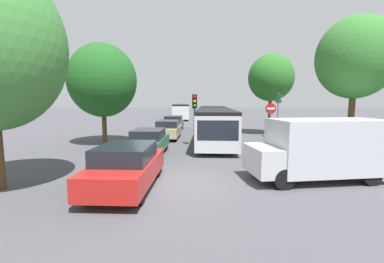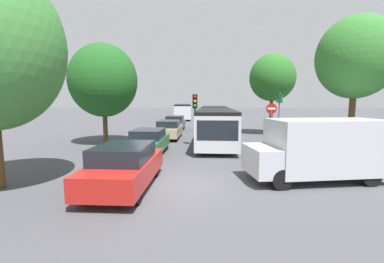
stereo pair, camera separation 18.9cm
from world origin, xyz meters
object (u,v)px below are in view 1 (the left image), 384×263
Objects in this scene: queued_car_green at (149,142)px; direction_sign_post at (278,106)px; queued_car_red at (127,166)px; white_van at (321,148)px; queued_car_graphite at (174,123)px; tree_left_mid at (103,82)px; traffic_light at (195,108)px; queued_car_tan at (168,129)px; tree_right_mid at (272,79)px; no_entry_sign at (270,118)px; articulated_bus at (214,120)px; tree_right_near at (356,60)px; city_bus_rear at (181,110)px.

queued_car_green is 11.09m from direction_sign_post.
white_van reaches higher than queued_car_red.
queued_car_graphite is 0.62× the size of tree_left_mid.
tree_left_mid is (-6.26, 0.92, 1.73)m from traffic_light.
tree_right_mid is (8.82, 2.65, 4.13)m from queued_car_tan.
tree_left_mid reaches higher than white_van.
direction_sign_post reaches higher than queued_car_green.
no_entry_sign is at bearing -110.89° from queued_car_tan.
direction_sign_post is (1.49, 3.11, 0.68)m from no_entry_sign.
articulated_bus reaches higher than queued_car_tan.
tree_right_near is 0.97× the size of tree_right_mid.
tree_left_mid is at bearing 155.62° from queued_car_graphite.
articulated_bus is at bearing -82.71° from white_van.
queued_car_tan is 12.58m from white_van.
queued_car_red is at bearing -40.85° from no_entry_sign.
traffic_light reaches higher than no_entry_sign.
articulated_bus is 2.32× the size of tree_right_mid.
queued_car_tan reaches higher than queued_car_green.
queued_car_graphite is 11.49m from no_entry_sign.
no_entry_sign is 0.78× the size of direction_sign_post.
city_bus_rear is at bearing -67.79° from direction_sign_post.
tree_right_near is (9.60, 3.36, 4.05)m from queued_car_red.
white_van is at bearing -36.36° from tree_left_mid.
queued_car_red is 0.66× the size of tree_right_near.
traffic_light is (2.09, -3.35, 1.77)m from queued_car_tan.
white_van is at bearing 31.10° from traffic_light.
queued_car_green is at bearing 177.71° from queued_car_tan.
direction_sign_post is at bearing -94.42° from tree_right_mid.
traffic_light is (2.13, -9.23, 1.76)m from queued_car_graphite.
direction_sign_post is (8.62, 0.09, 1.82)m from queued_car_tan.
tree_right_near is (2.24, -5.16, 2.94)m from no_entry_sign.
no_entry_sign is at bearing -139.06° from queued_car_graphite.
traffic_light is at bearing -138.26° from tree_right_mid.
queued_car_graphite is at bearing 160.01° from tree_right_mid.
tree_right_mid reaches higher than traffic_light.
queued_car_green is 0.61× the size of tree_right_near.
queued_car_graphite is (0.42, 11.88, 0.02)m from queued_car_green.
tree_right_mid is (5.14, 1.65, 3.48)m from articulated_bus.
articulated_bus is 6.17m from queued_car_graphite.
queued_car_graphite is at bearing 0.05° from queued_car_green.
no_entry_sign is (3.45, -4.02, 0.49)m from articulated_bus.
queued_car_graphite is at bearing 1.43° from queued_car_red.
tree_left_mid is at bearing -158.62° from tree_right_mid.
articulated_bus is 3.87m from queued_car_tan.
city_bus_rear is 27.98m from queued_car_green.
tree_left_mid is (-4.17, -2.43, 3.50)m from queued_car_tan.
direction_sign_post is (9.08, 6.09, 1.83)m from queued_car_green.
traffic_light is 6.56m from tree_left_mid.
white_van is 0.76× the size of tree_left_mid.
white_van is 10.86m from direction_sign_post.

